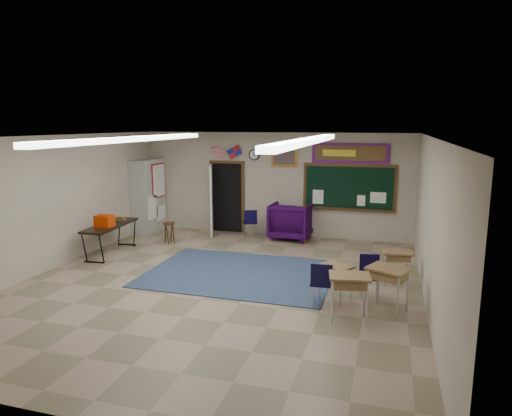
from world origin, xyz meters
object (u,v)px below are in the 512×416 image
(student_desk_front_left, at_px, (336,281))
(wooden_stool, at_px, (169,232))
(wingback_armchair, at_px, (291,221))
(student_desk_front_right, at_px, (397,266))
(folding_table, at_px, (111,238))

(student_desk_front_left, distance_m, wooden_stool, 5.68)
(wingback_armchair, distance_m, wooden_stool, 3.44)
(student_desk_front_left, height_order, student_desk_front_right, student_desk_front_right)
(wingback_armchair, height_order, student_desk_front_right, wingback_armchair)
(student_desk_front_right, height_order, folding_table, folding_table)
(wingback_armchair, bearing_deg, wooden_stool, 27.36)
(student_desk_front_left, bearing_deg, wingback_armchair, 142.21)
(wingback_armchair, height_order, wooden_stool, wingback_armchair)
(wingback_armchair, xyz_separation_m, folding_table, (-4.06, -2.78, -0.11))
(wingback_armchair, relative_size, folding_table, 0.61)
(student_desk_front_left, xyz_separation_m, folding_table, (-5.81, 1.52, 0.03))
(student_desk_front_right, bearing_deg, student_desk_front_left, -141.18)
(folding_table, relative_size, wooden_stool, 3.30)
(student_desk_front_left, distance_m, student_desk_front_right, 1.62)
(wooden_stool, bearing_deg, student_desk_front_right, -15.96)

